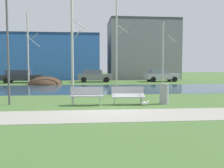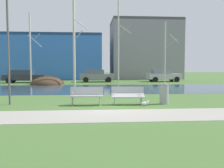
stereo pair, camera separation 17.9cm
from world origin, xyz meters
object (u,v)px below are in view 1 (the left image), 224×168
at_px(streetlamp, 7,27).
at_px(parked_sedan_second_grey, 94,75).
at_px(bench_left, 86,95).
at_px(parked_van_nearest_dark, 21,76).
at_px(parked_hatch_third_silver, 161,75).
at_px(bench_right, 128,95).
at_px(seagull, 145,103).
at_px(trash_bin, 164,94).

height_order(streetlamp, parked_sedan_second_grey, streetlamp).
height_order(bench_left, parked_van_nearest_dark, parked_van_nearest_dark).
bearing_deg(parked_hatch_third_silver, bench_left, -116.70).
height_order(bench_right, streetlamp, streetlamp).
bearing_deg(parked_hatch_third_silver, streetlamp, -126.02).
xyz_separation_m(parked_sedan_second_grey, parked_hatch_third_silver, (8.31, -0.00, 0.04)).
bearing_deg(parked_hatch_third_silver, parked_sedan_second_grey, 179.97).
bearing_deg(streetlamp, seagull, -8.00).
bearing_deg(bench_right, streetlamp, 175.57).
height_order(bench_left, trash_bin, trash_bin).
bearing_deg(parked_hatch_third_silver, trash_bin, -106.22).
distance_m(trash_bin, parked_van_nearest_dark, 20.83).
distance_m(parked_van_nearest_dark, parked_sedan_second_grey, 8.41).
height_order(bench_left, seagull, bench_left).
relative_size(trash_bin, parked_van_nearest_dark, 0.21).
relative_size(trash_bin, parked_sedan_second_grey, 0.24).
bearing_deg(seagull, bench_left, 170.41).
relative_size(seagull, streetlamp, 0.07).
xyz_separation_m(bench_right, streetlamp, (-5.76, 0.45, 3.29)).
distance_m(bench_left, streetlamp, 5.00).
xyz_separation_m(streetlamp, parked_hatch_third_silver, (12.85, 17.67, -2.94)).
bearing_deg(parked_hatch_third_silver, seagull, -108.83).
relative_size(bench_left, parked_sedan_second_grey, 0.40).
bearing_deg(bench_right, bench_left, 180.00).
height_order(parked_van_nearest_dark, parked_hatch_third_silver, parked_hatch_third_silver).
height_order(bench_left, streetlamp, streetlamp).
bearing_deg(bench_left, parked_hatch_third_silver, 63.30).
bearing_deg(parked_sedan_second_grey, bench_right, -86.13).
relative_size(bench_right, parked_sedan_second_grey, 0.39).
xyz_separation_m(streetlamp, parked_van_nearest_dark, (-3.84, 16.98, -2.98)).
xyz_separation_m(bench_right, parked_sedan_second_grey, (-1.23, 18.12, 0.32)).
bearing_deg(streetlamp, trash_bin, -3.30).
height_order(trash_bin, seagull, trash_bin).
relative_size(seagull, parked_hatch_third_silver, 0.10).
bearing_deg(parked_sedan_second_grey, bench_left, -92.53).
bearing_deg(trash_bin, streetlamp, 176.70).
height_order(streetlamp, parked_van_nearest_dark, streetlamp).
xyz_separation_m(trash_bin, seagull, (-1.07, -0.48, -0.39)).
height_order(trash_bin, parked_hatch_third_silver, parked_hatch_third_silver).
distance_m(seagull, parked_hatch_third_silver, 19.65).
xyz_separation_m(parked_van_nearest_dark, parked_sedan_second_grey, (8.38, 0.70, 0.01)).
relative_size(parked_van_nearest_dark, parked_sedan_second_grey, 1.14).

